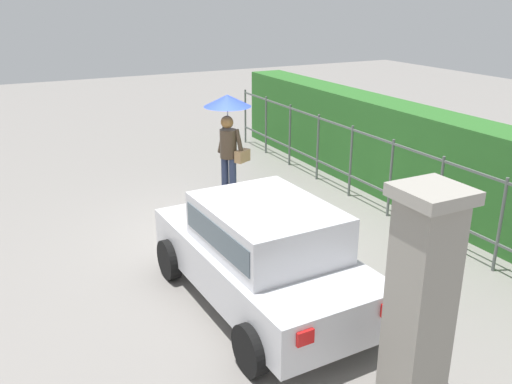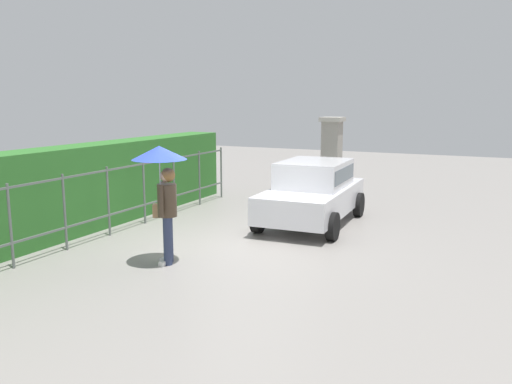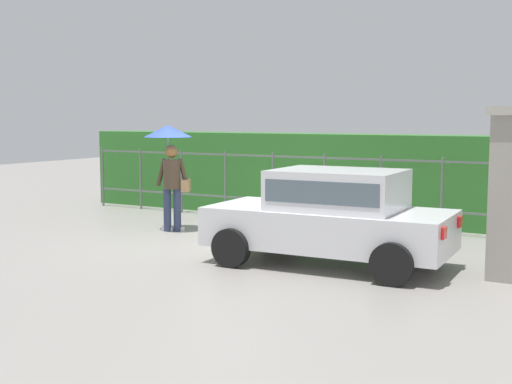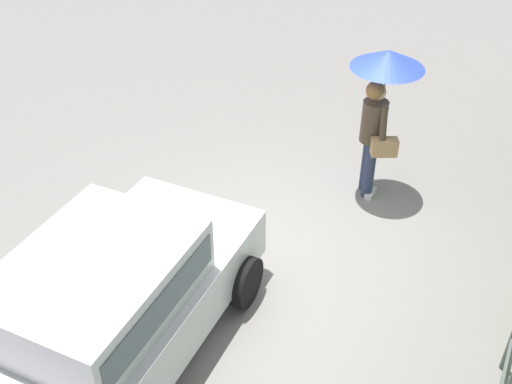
{
  "view_description": "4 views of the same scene",
  "coord_description": "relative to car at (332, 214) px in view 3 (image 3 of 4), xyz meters",
  "views": [
    {
      "loc": [
        8.32,
        -3.76,
        3.99
      ],
      "look_at": [
        0.85,
        0.04,
        0.96
      ],
      "focal_mm": 38.55,
      "sensor_mm": 36.0,
      "label": 1
    },
    {
      "loc": [
        -8.98,
        -4.7,
        2.9
      ],
      "look_at": [
        0.58,
        -0.15,
        1.02
      ],
      "focal_mm": 36.74,
      "sensor_mm": 36.0,
      "label": 2
    },
    {
      "loc": [
        6.59,
        -10.23,
        2.28
      ],
      "look_at": [
        0.83,
        -0.1,
        0.98
      ],
      "focal_mm": 47.6,
      "sensor_mm": 36.0,
      "label": 3
    },
    {
      "loc": [
        5.56,
        2.47,
        5.21
      ],
      "look_at": [
        0.48,
        -0.14,
        1.02
      ],
      "focal_mm": 43.22,
      "sensor_mm": 36.0,
      "label": 4
    }
  ],
  "objects": [
    {
      "name": "gate_pillar",
      "position": [
        2.5,
        0.34,
        0.44
      ],
      "size": [
        0.6,
        0.6,
        2.42
      ],
      "color": "gray",
      "rests_on": "ground"
    },
    {
      "name": "ground_plane",
      "position": [
        -2.52,
        0.71,
        -0.8
      ],
      "size": [
        40.0,
        40.0,
        0.0
      ],
      "primitive_type": "plane",
      "color": "gray"
    },
    {
      "name": "car",
      "position": [
        0.0,
        0.0,
        0.0
      ],
      "size": [
        3.79,
        1.98,
        1.48
      ],
      "rotation": [
        0.0,
        0.0,
        3.18
      ],
      "color": "silver",
      "rests_on": "ground"
    },
    {
      "name": "hedge_row",
      "position": [
        -2.95,
        4.48,
        0.15
      ],
      "size": [
        10.89,
        0.9,
        1.9
      ],
      "primitive_type": "cube",
      "color": "#2D6B28",
      "rests_on": "ground"
    },
    {
      "name": "pedestrian",
      "position": [
        -4.07,
        1.35,
        0.77
      ],
      "size": [
        0.95,
        0.95,
        2.12
      ],
      "rotation": [
        0.0,
        0.0,
        2.07
      ],
      "color": "#2D3856",
      "rests_on": "ground"
    },
    {
      "name": "fence_section",
      "position": [
        -2.95,
        3.58,
        0.02
      ],
      "size": [
        9.94,
        0.05,
        1.5
      ],
      "color": "#59605B",
      "rests_on": "ground"
    }
  ]
}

